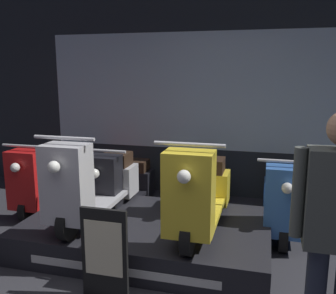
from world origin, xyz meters
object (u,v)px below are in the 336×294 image
Objects in this scene: scooter_display_left at (93,184)px; scooter_backrow_1 at (120,186)px; scooter_backrow_2 at (197,193)px; scooter_display_right at (200,193)px; scooter_backrow_3 at (283,200)px; scooter_backrow_0 at (51,180)px; price_sign_board at (105,254)px.

scooter_display_left is 0.94m from scooter_backrow_1.
scooter_display_right is at bearing -77.94° from scooter_backrow_2.
scooter_backrow_1 is 1.00× the size of scooter_backrow_3.
scooter_display_right is 1.00× the size of scooter_backrow_1.
price_sign_board is at bearing -48.02° from scooter_backrow_0.
price_sign_board is (1.60, -1.78, 0.02)m from scooter_backrow_0.
scooter_display_left reaches higher than price_sign_board.
scooter_backrow_2 is (2.02, 0.00, 0.00)m from scooter_backrow_0.
scooter_backrow_0 is (-2.21, 0.89, -0.30)m from scooter_display_right.
scooter_backrow_0 is 2.07× the size of price_sign_board.
scooter_backrow_1 is 2.07× the size of price_sign_board.
scooter_backrow_2 reaches higher than price_sign_board.
price_sign_board is (-0.43, -1.78, 0.02)m from scooter_backrow_2.
scooter_backrow_2 is at bearing 180.00° from scooter_backrow_3.
scooter_display_right is 1.25m from scooter_backrow_3.
scooter_backrow_2 is (0.95, 0.89, -0.30)m from scooter_display_left.
scooter_backrow_1 is (-1.20, 0.89, -0.30)m from scooter_display_right.
scooter_backrow_1 is at bearing 180.00° from scooter_backrow_2.
scooter_backrow_1 is 1.00× the size of scooter_backrow_2.
scooter_display_right is 0.96m from scooter_backrow_2.
scooter_display_left is 1.07m from price_sign_board.
price_sign_board is at bearing -71.74° from scooter_backrow_1.
scooter_backrow_1 reaches higher than price_sign_board.
scooter_display_right is 1.53m from scooter_backrow_1.
scooter_display_left is at bearing 120.46° from price_sign_board.
scooter_backrow_1 is at bearing 108.26° from price_sign_board.
scooter_display_right is at bearing 55.13° from price_sign_board.
scooter_backrow_1 is at bearing 143.47° from scooter_display_right.
scooter_display_left is at bearing -85.80° from scooter_backrow_1.
scooter_backrow_2 is 1.83m from price_sign_board.
scooter_backrow_3 is 2.07× the size of price_sign_board.
scooter_backrow_1 is at bearing 0.00° from scooter_backrow_0.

